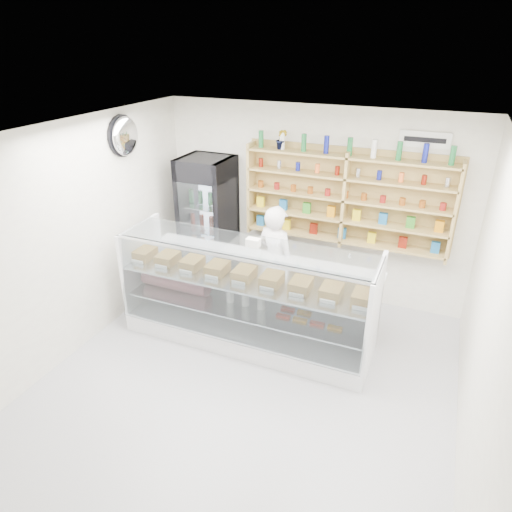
% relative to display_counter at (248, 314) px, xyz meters
% --- Properties ---
extents(room, '(5.00, 5.00, 5.00)m').
position_rel_display_counter_xyz_m(room, '(0.34, -0.92, 1.02)').
color(room, '#A5A4A9').
rests_on(room, ground).
extents(display_counter, '(3.19, 0.95, 1.39)m').
position_rel_display_counter_xyz_m(display_counter, '(0.00, 0.00, 0.00)').
color(display_counter, white).
rests_on(display_counter, floor).
extents(shop_worker, '(0.69, 0.56, 1.64)m').
position_rel_display_counter_xyz_m(shop_worker, '(0.11, 0.69, 0.44)').
color(shop_worker, white).
rests_on(shop_worker, floor).
extents(drinks_cooler, '(0.74, 0.72, 2.03)m').
position_rel_display_counter_xyz_m(drinks_cooler, '(-1.20, 1.21, 0.64)').
color(drinks_cooler, black).
rests_on(drinks_cooler, floor).
extents(wall_shelving, '(2.84, 0.28, 1.33)m').
position_rel_display_counter_xyz_m(wall_shelving, '(0.84, 1.42, 1.22)').
color(wall_shelving, tan).
rests_on(wall_shelving, back_wall).
extents(potted_plant, '(0.16, 0.13, 0.28)m').
position_rel_display_counter_xyz_m(potted_plant, '(-0.11, 1.42, 1.96)').
color(potted_plant, '#1E6626').
rests_on(potted_plant, wall_shelving).
extents(security_mirror, '(0.15, 0.50, 0.50)m').
position_rel_display_counter_xyz_m(security_mirror, '(-1.83, 0.28, 2.07)').
color(security_mirror, silver).
rests_on(security_mirror, left_wall).
extents(wall_sign, '(0.62, 0.03, 0.20)m').
position_rel_display_counter_xyz_m(wall_sign, '(1.74, 1.55, 2.07)').
color(wall_sign, white).
rests_on(wall_sign, back_wall).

